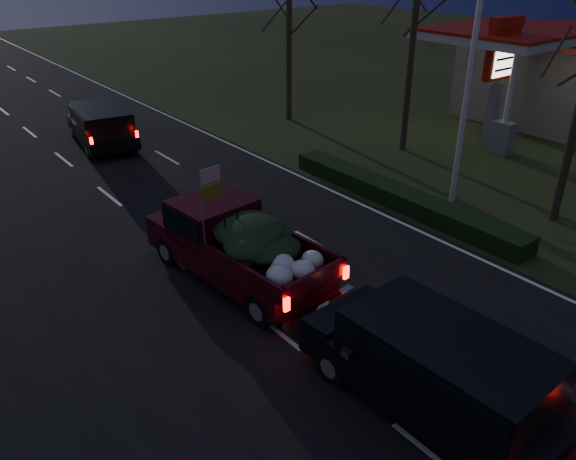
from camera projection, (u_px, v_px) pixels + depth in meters
ground at (272, 328)px, 13.49m from camera, size 120.00×120.00×0.00m
road_asphalt at (272, 327)px, 13.49m from camera, size 14.00×120.00×0.02m
hedge_row at (399, 197)px, 19.74m from camera, size 1.00×10.00×0.60m
light_pole at (475, 42)px, 17.63m from camera, size 0.50×0.90×9.16m
gas_price_pylon at (501, 61)px, 24.07m from camera, size 2.00×0.41×5.57m
gas_station_building at (565, 75)px, 29.97m from camera, size 10.00×7.00×4.00m
gas_canopy at (509, 40)px, 25.61m from camera, size 7.10×6.10×4.88m
bare_tree_far at (289, 14)px, 27.26m from camera, size 3.60×3.60×7.00m
pickup_truck at (237, 241)px, 15.05m from camera, size 2.73×5.95×3.03m
lead_suv at (101, 122)px, 25.21m from camera, size 2.83×5.31×1.45m
rear_suv at (440, 363)px, 10.62m from camera, size 2.58×5.34×1.51m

